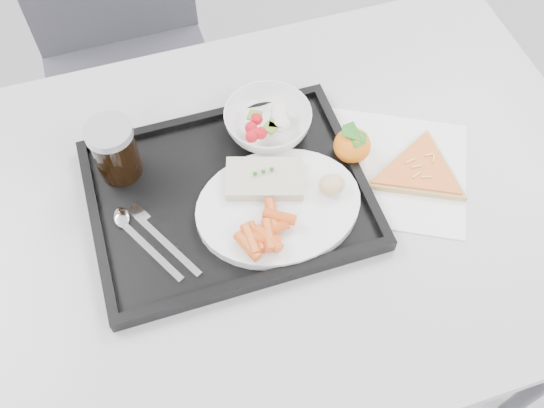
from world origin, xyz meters
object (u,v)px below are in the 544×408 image
tangerine (352,145)px  salad_bowl (268,122)px  tray (229,196)px  dinner_plate (278,207)px  cola_glass (115,150)px  pizza_slice (419,171)px  table (263,224)px  chair (123,46)px

tangerine → salad_bowl: bearing=143.1°
tray → dinner_plate: size_ratio=1.67×
cola_glass → tangerine: 0.39m
salad_bowl → pizza_slice: (0.22, -0.16, -0.03)m
tray → cola_glass: (-0.16, 0.10, 0.06)m
tray → dinner_plate: (0.07, -0.05, 0.02)m
table → dinner_plate: dinner_plate is taller
tangerine → pizza_slice: 0.12m
dinner_plate → cola_glass: 0.28m
dinner_plate → pizza_slice: 0.25m
tray → salad_bowl: size_ratio=2.96×
table → dinner_plate: size_ratio=4.44×
pizza_slice → tangerine: bearing=144.8°
dinner_plate → tangerine: (0.16, 0.07, 0.01)m
dinner_plate → salad_bowl: salad_bowl is taller
tray → table: bearing=-28.5°
table → tray: size_ratio=2.67×
cola_glass → pizza_slice: size_ratio=0.53×
chair → salad_bowl: (0.21, -0.54, 0.25)m
dinner_plate → pizza_slice: bearing=0.5°
table → chair: size_ratio=1.29×
salad_bowl → pizza_slice: 0.27m
chair → pizza_slice: 0.85m
salad_bowl → pizza_slice: bearing=-36.1°
tray → cola_glass: bearing=147.4°
chair → tangerine: chair is taller
cola_glass → tangerine: cola_glass is taller
cola_glass → tangerine: size_ratio=1.37×
tangerine → pizza_slice: tangerine is taller
table → chair: (-0.16, 0.68, -0.15)m
tray → pizza_slice: 0.33m
table → salad_bowl: salad_bowl is taller
cola_glass → chair: bearing=84.4°
cola_glass → pizza_slice: bearing=-17.7°
table → salad_bowl: bearing=69.0°
salad_bowl → tangerine: 0.15m
dinner_plate → salad_bowl: size_ratio=1.78×
chair → tangerine: 0.76m
chair → salad_bowl: 0.63m
chair → pizza_slice: (0.43, -0.70, 0.22)m
salad_bowl → cola_glass: size_ratio=1.41×
chair → cola_glass: 0.62m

